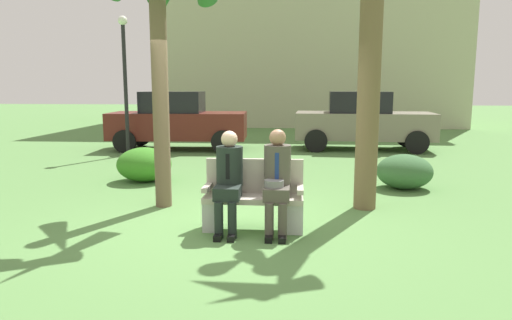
% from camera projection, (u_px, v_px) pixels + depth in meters
% --- Properties ---
extents(ground_plane, '(80.00, 80.00, 0.00)m').
position_uv_depth(ground_plane, '(226.00, 224.00, 6.23)').
color(ground_plane, '#538042').
extents(park_bench, '(1.27, 0.44, 0.90)m').
position_uv_depth(park_bench, '(254.00, 199.00, 5.97)').
color(park_bench, '#B7AD9E').
rests_on(park_bench, ground).
extents(seated_man_left, '(0.34, 0.72, 1.28)m').
position_uv_depth(seated_man_left, '(229.00, 176.00, 5.83)').
color(seated_man_left, '#1E2823').
rests_on(seated_man_left, ground).
extents(seated_man_right, '(0.34, 0.72, 1.30)m').
position_uv_depth(seated_man_right, '(277.00, 176.00, 5.77)').
color(seated_man_right, '#4C473D').
rests_on(seated_man_right, ground).
extents(shrub_near_bench, '(1.00, 0.91, 0.62)m').
position_uv_depth(shrub_near_bench, '(405.00, 172.00, 8.35)').
color(shrub_near_bench, '#386236').
rests_on(shrub_near_bench, ground).
extents(shrub_mid_lawn, '(1.06, 0.97, 0.66)m').
position_uv_depth(shrub_mid_lawn, '(144.00, 164.00, 8.99)').
color(shrub_mid_lawn, '#377E21').
rests_on(shrub_mid_lawn, ground).
extents(parked_car_near, '(3.97, 1.87, 1.68)m').
position_uv_depth(parked_car_near, '(177.00, 121.00, 13.46)').
color(parked_car_near, '#591E19').
rests_on(parked_car_near, ground).
extents(parked_car_far, '(3.97, 1.87, 1.68)m').
position_uv_depth(parked_car_far, '(363.00, 121.00, 13.43)').
color(parked_car_far, slate).
rests_on(parked_car_far, ground).
extents(street_lamp, '(0.24, 0.24, 3.62)m').
position_uv_depth(street_lamp, '(125.00, 71.00, 12.06)').
color(street_lamp, black).
rests_on(street_lamp, ground).
extents(building_backdrop, '(14.44, 7.10, 9.42)m').
position_uv_depth(building_backdrop, '(308.00, 27.00, 22.87)').
color(building_backdrop, '#B3B590').
rests_on(building_backdrop, ground).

